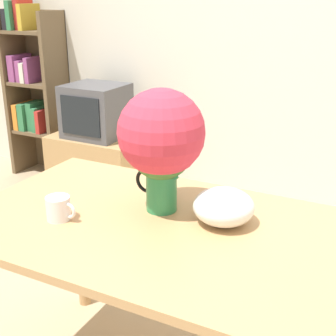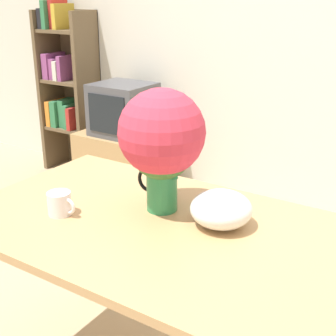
% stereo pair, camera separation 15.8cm
% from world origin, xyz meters
% --- Properties ---
extents(wall_back, '(8.00, 0.05, 2.60)m').
position_xyz_m(wall_back, '(0.00, 1.97, 1.30)').
color(wall_back, silver).
rests_on(wall_back, ground_plane).
extents(table, '(1.40, 0.84, 0.77)m').
position_xyz_m(table, '(-0.04, 0.06, 0.67)').
color(table, tan).
rests_on(table, ground_plane).
extents(flower_vase, '(0.31, 0.31, 0.44)m').
position_xyz_m(flower_vase, '(-0.09, 0.16, 1.04)').
color(flower_vase, '#2D844C').
rests_on(flower_vase, table).
extents(coffee_mug, '(0.12, 0.08, 0.08)m').
position_xyz_m(coffee_mug, '(-0.37, -0.07, 0.81)').
color(coffee_mug, white).
rests_on(coffee_mug, table).
extents(white_bowl, '(0.21, 0.21, 0.12)m').
position_xyz_m(white_bowl, '(0.14, 0.16, 0.83)').
color(white_bowl, white).
rests_on(white_bowl, table).
extents(tv_stand, '(0.71, 0.46, 0.49)m').
position_xyz_m(tv_stand, '(-1.42, 1.62, 0.24)').
color(tv_stand, tan).
rests_on(tv_stand, ground_plane).
extents(tv_set, '(0.43, 0.40, 0.39)m').
position_xyz_m(tv_set, '(-1.42, 1.62, 0.68)').
color(tv_set, '#4C4C51').
rests_on(tv_set, tv_stand).
extents(bookshelf, '(0.48, 0.30, 1.47)m').
position_xyz_m(bookshelf, '(-2.18, 1.81, 0.77)').
color(bookshelf, brown).
rests_on(bookshelf, ground_plane).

